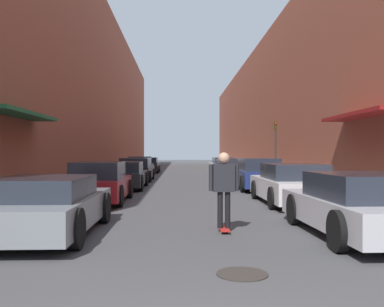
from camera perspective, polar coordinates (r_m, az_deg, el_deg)
ground at (r=28.57m, az=-0.84°, el=-3.22°), size 142.58×142.58×0.00m
curb_strip_left at (r=35.34m, az=-9.23°, el=-2.49°), size 1.80×64.81×0.12m
curb_strip_right at (r=35.47m, az=7.18°, el=-2.48°), size 1.80×64.81×0.12m
building_row_left at (r=36.14m, az=-13.84°, el=8.03°), size 4.90×64.81×13.29m
building_row_right at (r=36.17m, az=11.75°, el=5.77°), size 4.90×64.81×10.47m
parked_car_left_0 at (r=9.12m, az=-18.98°, el=-6.60°), size 2.06×4.52×1.17m
parked_car_left_1 at (r=14.54m, az=-12.25°, el=-3.86°), size 1.87×4.24×1.35m
parked_car_left_2 at (r=19.97m, az=-9.13°, el=-2.89°), size 2.03×4.60×1.24m
parked_car_left_3 at (r=25.34m, az=-7.48°, el=-2.17°), size 1.97×4.58×1.35m
parked_car_left_4 at (r=30.72m, az=-6.90°, el=-1.75°), size 1.94×4.05×1.39m
parked_car_left_5 at (r=35.83m, az=-5.97°, el=-1.57°), size 2.03×4.30×1.27m
parked_car_right_0 at (r=9.07m, az=21.34°, el=-6.47°), size 1.98×4.47×1.25m
parked_car_right_1 at (r=14.20m, az=13.19°, el=-4.03°), size 2.05×4.60×1.30m
parked_car_right_2 at (r=19.30m, az=8.79°, el=-2.80°), size 1.91×4.22×1.41m
parked_car_right_3 at (r=24.64m, az=6.32°, el=-2.24°), size 2.08×4.39×1.33m
parked_car_right_4 at (r=29.80m, az=4.93°, el=-1.95°), size 1.87×3.95×1.21m
parked_car_right_5 at (r=34.90m, az=4.12°, el=-1.61°), size 1.90×4.76×1.28m
skateboarder at (r=8.99m, az=4.27°, el=-3.93°), size 0.63×0.78×1.66m
manhole_cover at (r=6.04m, az=6.71°, el=-15.67°), size 0.70×0.70×0.02m
traffic_light at (r=25.30m, az=11.09°, el=1.31°), size 0.16×0.22×3.33m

